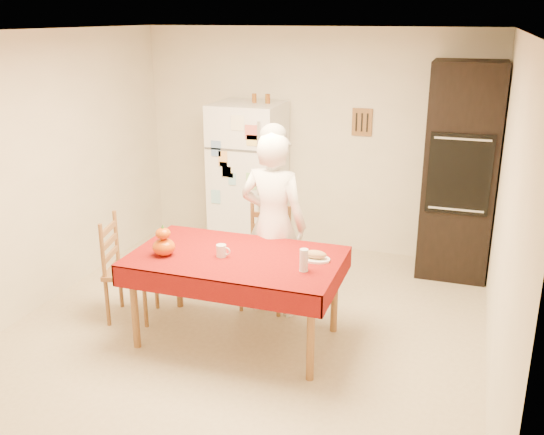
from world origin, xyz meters
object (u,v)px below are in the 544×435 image
at_px(chair_left, 123,265).
at_px(wine_glass, 304,260).
at_px(seated_woman, 273,225).
at_px(chair_far, 267,253).
at_px(pumpkin_lower, 164,247).
at_px(bread_plate, 315,259).
at_px(oven_cabinet, 460,172).
at_px(coffee_mug, 221,251).
at_px(refrigerator, 249,179).
at_px(dining_table, 236,263).

relative_size(chair_left, wine_glass, 5.40).
bearing_deg(seated_woman, wine_glass, 128.54).
xyz_separation_m(chair_far, chair_left, (-1.12, -0.67, 0.00)).
xyz_separation_m(pumpkin_lower, bread_plate, (1.19, 0.29, -0.06)).
height_order(oven_cabinet, coffee_mug, oven_cabinet).
bearing_deg(oven_cabinet, bread_plate, -117.43).
relative_size(refrigerator, seated_woman, 1.01).
distance_m(seated_woman, coffee_mug, 0.69).
distance_m(dining_table, chair_left, 1.13).
distance_m(chair_far, pumpkin_lower, 1.12).
xyz_separation_m(chair_left, wine_glass, (1.71, -0.18, 0.34)).
relative_size(chair_far, seated_woman, 0.56).
height_order(seated_woman, bread_plate, seated_woman).
relative_size(oven_cabinet, seated_woman, 1.30).
xyz_separation_m(chair_far, pumpkin_lower, (-0.57, -0.90, 0.32)).
bearing_deg(bread_plate, wine_glass, -97.24).
relative_size(seated_woman, coffee_mug, 16.90).
bearing_deg(refrigerator, seated_woman, -61.36).
bearing_deg(pumpkin_lower, chair_far, 57.59).
bearing_deg(coffee_mug, seated_woman, 71.08).
distance_m(oven_cabinet, seated_woman, 2.11).
xyz_separation_m(chair_left, coffee_mug, (1.01, -0.11, 0.30)).
height_order(dining_table, chair_far, chair_far).
height_order(refrigerator, dining_table, refrigerator).
bearing_deg(pumpkin_lower, bread_plate, 13.51).
bearing_deg(wine_glass, pumpkin_lower, -177.41).
relative_size(dining_table, coffee_mug, 17.00).
bearing_deg(pumpkin_lower, coffee_mug, 14.55).
bearing_deg(oven_cabinet, chair_far, -140.99).
relative_size(seated_woman, wine_glass, 9.60).
height_order(dining_table, wine_glass, wine_glass).
relative_size(seated_woman, pumpkin_lower, 9.10).
xyz_separation_m(dining_table, pumpkin_lower, (-0.56, -0.18, 0.14)).
height_order(refrigerator, seated_woman, refrigerator).
distance_m(refrigerator, wine_glass, 2.46).
xyz_separation_m(oven_cabinet, chair_left, (-2.74, -1.98, -0.59)).
bearing_deg(dining_table, seated_woman, 78.64).
relative_size(refrigerator, oven_cabinet, 0.77).
distance_m(oven_cabinet, chair_far, 2.17).
height_order(dining_table, coffee_mug, coffee_mug).
bearing_deg(wine_glass, refrigerator, 120.56).
height_order(coffee_mug, pumpkin_lower, pumpkin_lower).
distance_m(chair_far, bread_plate, 0.91).
height_order(chair_far, bread_plate, chair_far).
bearing_deg(dining_table, coffee_mug, -150.54).
height_order(dining_table, pumpkin_lower, pumpkin_lower).
relative_size(seated_woman, bread_plate, 7.04).
height_order(coffee_mug, wine_glass, wine_glass).
distance_m(dining_table, bread_plate, 0.65).
xyz_separation_m(seated_woman, bread_plate, (0.51, -0.48, -0.07)).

